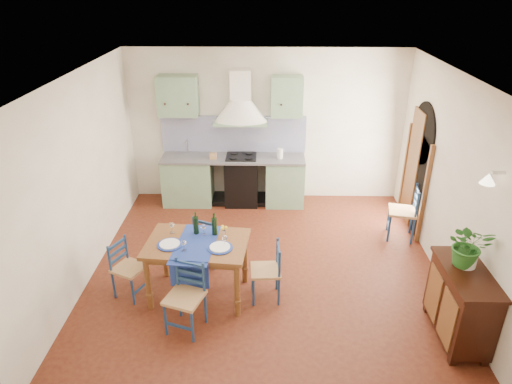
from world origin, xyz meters
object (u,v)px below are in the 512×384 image
at_px(dining_table, 197,249).
at_px(chair_near, 186,297).
at_px(potted_plant, 469,245).
at_px(sideboard, 461,302).

relative_size(dining_table, chair_near, 1.54).
distance_m(chair_near, potted_plant, 3.30).
bearing_deg(chair_near, dining_table, 83.98).
bearing_deg(potted_plant, chair_near, -179.27).
xyz_separation_m(chair_near, sideboard, (3.21, -0.09, 0.05)).
xyz_separation_m(sideboard, potted_plant, (0.01, 0.13, 0.69)).
bearing_deg(sideboard, potted_plant, 86.83).
bearing_deg(dining_table, sideboard, -12.84).
distance_m(dining_table, chair_near, 0.69).
height_order(chair_near, potted_plant, potted_plant).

